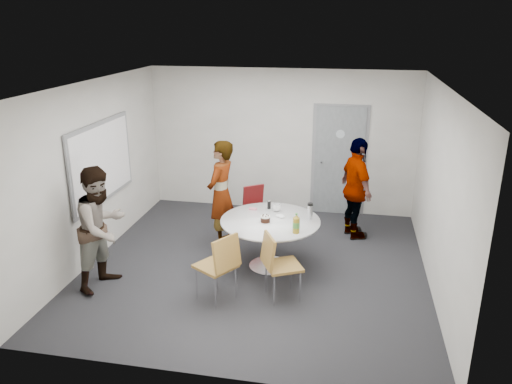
% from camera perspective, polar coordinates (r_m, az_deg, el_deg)
% --- Properties ---
extents(floor, '(5.00, 5.00, 0.00)m').
position_cam_1_polar(floor, '(7.62, -0.01, -8.48)').
color(floor, black).
rests_on(floor, ground).
extents(ceiling, '(5.00, 5.00, 0.00)m').
position_cam_1_polar(ceiling, '(6.80, -0.01, 12.11)').
color(ceiling, silver).
rests_on(ceiling, wall_back).
extents(wall_back, '(5.00, 0.00, 5.00)m').
position_cam_1_polar(wall_back, '(9.47, 2.88, 5.81)').
color(wall_back, beige).
rests_on(wall_back, floor).
extents(wall_left, '(0.00, 5.00, 5.00)m').
position_cam_1_polar(wall_left, '(7.94, -18.04, 2.22)').
color(wall_left, beige).
rests_on(wall_left, floor).
extents(wall_right, '(0.00, 5.00, 5.00)m').
position_cam_1_polar(wall_right, '(7.08, 20.26, -0.04)').
color(wall_right, beige).
rests_on(wall_right, floor).
extents(wall_front, '(5.00, 0.00, 5.00)m').
position_cam_1_polar(wall_front, '(4.84, -5.68, -7.79)').
color(wall_front, beige).
rests_on(wall_front, floor).
extents(door, '(1.02, 0.17, 2.12)m').
position_cam_1_polar(door, '(9.45, 9.46, 3.51)').
color(door, slate).
rests_on(door, wall_back).
extents(whiteboard, '(0.04, 1.90, 1.25)m').
position_cam_1_polar(whiteboard, '(8.06, -17.20, 3.30)').
color(whiteboard, gray).
rests_on(whiteboard, wall_left).
extents(table, '(1.46, 1.46, 1.05)m').
position_cam_1_polar(table, '(7.33, 1.83, -3.98)').
color(table, white).
rests_on(table, floor).
extents(chair_near_left, '(0.65, 0.64, 0.95)m').
position_cam_1_polar(chair_near_left, '(6.50, -4.07, -7.93)').
color(chair_near_left, olive).
rests_on(chair_near_left, floor).
extents(chair_near_right, '(0.62, 0.60, 0.92)m').
position_cam_1_polar(chair_near_right, '(6.56, 2.35, -7.81)').
color(chair_near_right, olive).
rests_on(chair_near_right, floor).
extents(chair_far, '(0.56, 0.57, 0.83)m').
position_cam_1_polar(chair_far, '(8.61, -0.03, -1.45)').
color(chair_far, maroon).
rests_on(chair_far, floor).
extents(person_main, '(0.54, 0.71, 1.76)m').
position_cam_1_polar(person_main, '(8.02, -4.01, -0.23)').
color(person_main, '#A5C6EA').
rests_on(person_main, floor).
extents(person_left, '(0.86, 0.98, 1.73)m').
position_cam_1_polar(person_left, '(7.08, -17.21, -3.92)').
color(person_left, white).
rests_on(person_left, floor).
extents(person_right, '(0.80, 1.10, 1.73)m').
position_cam_1_polar(person_right, '(8.45, 11.38, 0.36)').
color(person_right, black).
rests_on(person_right, floor).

